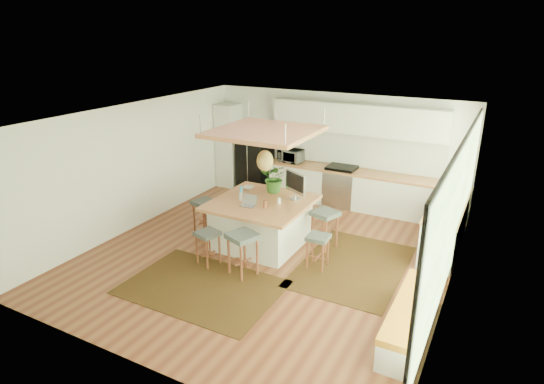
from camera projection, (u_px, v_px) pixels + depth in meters
The scene contains 35 objects.
floor at pixel (269, 254), 8.84m from camera, with size 7.00×7.00×0.00m, color #612C1B.
ceiling at pixel (269, 116), 7.92m from camera, with size 7.00×7.00×0.00m, color white.
wall_back at pixel (336, 148), 11.28m from camera, with size 6.50×6.50×0.00m, color white.
wall_front at pixel (131, 275), 5.47m from camera, with size 6.50×6.50×0.00m, color white.
wall_left at pixel (137, 166), 9.81m from camera, with size 7.00×7.00×0.00m, color white.
wall_right at pixel (456, 222), 6.94m from camera, with size 7.00×7.00×0.00m, color white.
window_wall at pixel (454, 219), 6.94m from camera, with size 0.10×6.20×2.60m, color black, non-canonical shape.
pantry at pixel (229, 146), 12.40m from camera, with size 0.55×0.60×2.25m, color white.
back_counter_base at pixel (350, 189), 11.09m from camera, with size 4.20×0.60×0.88m, color white.
back_counter_top at pixel (352, 171), 10.93m from camera, with size 4.24×0.64×0.05m, color #AD633D.
backsplash at pixel (357, 151), 11.03m from camera, with size 4.20×0.02×0.80m, color white.
upper_cabinets at pixel (357, 119), 10.62m from camera, with size 4.20×0.34×0.70m, color white.
range at pixel (341, 186), 11.18m from camera, with size 0.76×0.62×1.00m, color #A5A5AA, non-canonical shape.
right_counter_base at pixel (446, 226), 9.06m from camera, with size 0.60×2.50×0.88m, color white.
right_counter_top at pixel (449, 204), 8.90m from camera, with size 0.64×2.54×0.05m, color #AD633D.
window_bench at pixel (411, 319), 6.45m from camera, with size 0.52×2.00×0.50m, color white, non-canonical shape.
ceiling_panel at pixel (265, 146), 8.60m from camera, with size 1.86×1.86×0.80m, color #AD633D, non-canonical shape.
rug_near at pixel (202, 287), 7.71m from camera, with size 2.60×1.80×0.01m, color black.
rug_right at pixel (353, 266), 8.40m from camera, with size 1.80×2.60×0.01m, color black.
fridge at pixel (255, 156), 12.14m from camera, with size 0.83×0.65×1.68m, color black, non-canonical shape.
island at pixel (262, 223), 9.12m from camera, with size 1.85×1.85×0.93m, color #AD633D, non-canonical shape.
stool_near_left at pixel (208, 246), 8.38m from camera, with size 0.38×0.38×0.65m, color #404647, non-canonical shape.
stool_near_right at pixel (243, 256), 8.01m from camera, with size 0.47×0.47×0.79m, color #404647, non-canonical shape.
stool_right_front at pixel (318, 250), 8.24m from camera, with size 0.38×0.38×0.65m, color #404647, non-canonical shape.
stool_right_back at pixel (324, 231), 9.01m from camera, with size 0.46×0.46×0.78m, color #404647, non-canonical shape.
stool_left_side at pixel (205, 216), 9.73m from camera, with size 0.42×0.42×0.71m, color #404647, non-canonical shape.
laptop at pixel (248, 200), 8.68m from camera, with size 0.29×0.31×0.22m, color #A5A5AA, non-canonical shape.
monitor at pixel (295, 187), 8.98m from camera, with size 0.61×0.22×0.57m, color #A5A5AA, non-canonical shape.
microwave at pixel (291, 154), 11.57m from camera, with size 0.59×0.33×0.40m, color #A5A5AA.
island_plant at pixel (275, 181), 9.40m from camera, with size 0.56×0.62×0.48m, color #1E4C19.
island_bowl at pixel (249, 188), 9.63m from camera, with size 0.22×0.22×0.05m, color white.
island_bottle_0 at pixel (240, 191), 9.26m from camera, with size 0.07×0.07×0.19m, color #379FDD.
island_bottle_1 at pixel (240, 196), 8.98m from camera, with size 0.07×0.07×0.19m, color silver.
island_bottle_2 at pixel (265, 204), 8.57m from camera, with size 0.07×0.07×0.19m, color brown.
island_bottle_3 at pixel (278, 199), 8.82m from camera, with size 0.07×0.07×0.19m, color white.
Camera 1 is at (3.75, -6.95, 4.14)m, focal length 30.00 mm.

